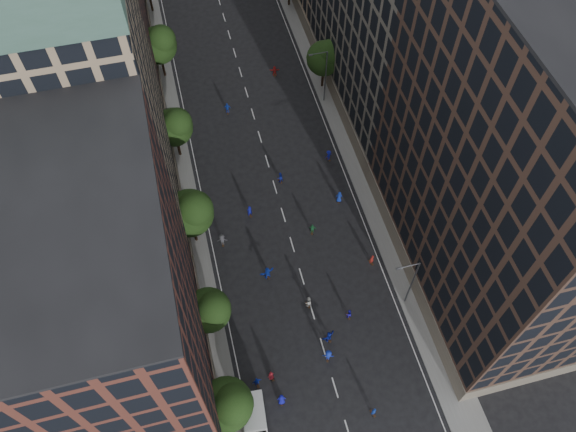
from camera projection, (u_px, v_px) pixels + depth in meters
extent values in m
plane|color=black|center=(261.00, 139.00, 77.85)|extent=(240.00, 240.00, 0.00)
cube|color=slate|center=(167.00, 116.00, 80.17)|extent=(4.00, 105.00, 0.15)
cube|color=slate|center=(328.00, 87.00, 83.44)|extent=(4.00, 105.00, 0.15)
cube|color=#592B22|center=(109.00, 315.00, 47.21)|extent=(14.00, 22.00, 30.00)
cube|color=#988163|center=(87.00, 100.00, 58.42)|extent=(14.00, 26.00, 34.00)
cube|color=#452F24|center=(512.00, 169.00, 52.03)|extent=(14.00, 30.00, 36.00)
cylinder|color=black|center=(229.00, 414.00, 55.36)|extent=(0.36, 0.36, 3.96)
sphere|color=black|center=(226.00, 404.00, 52.36)|extent=(5.20, 5.20, 5.20)
sphere|color=black|center=(233.00, 404.00, 51.09)|extent=(3.90, 3.90, 3.90)
cylinder|color=black|center=(212.00, 323.00, 60.83)|extent=(0.36, 0.36, 3.70)
sphere|color=black|center=(208.00, 310.00, 58.04)|extent=(4.80, 4.80, 4.80)
sphere|color=black|center=(214.00, 308.00, 56.86)|extent=(3.60, 3.60, 3.60)
cylinder|color=black|center=(194.00, 231.00, 67.05)|extent=(0.36, 0.36, 4.22)
sphere|color=black|center=(190.00, 213.00, 63.85)|extent=(5.60, 5.60, 5.60)
sphere|color=black|center=(195.00, 209.00, 62.48)|extent=(4.20, 4.20, 4.20)
cylinder|color=black|center=(178.00, 145.00, 74.71)|extent=(0.36, 0.36, 3.87)
sphere|color=black|center=(174.00, 127.00, 71.78)|extent=(5.00, 5.00, 5.00)
sphere|color=black|center=(177.00, 122.00, 70.55)|extent=(3.75, 3.75, 3.75)
cylinder|color=black|center=(163.00, 65.00, 83.22)|extent=(0.36, 0.36, 4.05)
sphere|color=black|center=(158.00, 45.00, 80.15)|extent=(5.40, 5.40, 5.40)
sphere|color=black|center=(161.00, 39.00, 78.83)|extent=(4.05, 4.05, 4.05)
cylinder|color=black|center=(151.00, 1.00, 91.91)|extent=(0.36, 0.36, 3.78)
cylinder|color=black|center=(323.00, 77.00, 82.11)|extent=(0.36, 0.36, 3.74)
sphere|color=black|center=(324.00, 58.00, 79.28)|extent=(5.00, 5.00, 5.00)
sphere|color=black|center=(330.00, 53.00, 78.05)|extent=(3.75, 3.75, 3.75)
cylinder|color=#595B60|center=(412.00, 283.00, 60.52)|extent=(0.18, 0.18, 9.00)
cylinder|color=#595B60|center=(409.00, 266.00, 56.61)|extent=(2.40, 0.12, 0.12)
cube|color=#595B60|center=(398.00, 269.00, 56.50)|extent=(0.50, 0.22, 0.15)
cylinder|color=#595B60|center=(326.00, 78.00, 78.23)|extent=(0.18, 0.18, 9.00)
cylinder|color=#595B60|center=(319.00, 53.00, 74.31)|extent=(2.40, 0.12, 0.12)
cube|color=#595B60|center=(311.00, 55.00, 74.21)|extent=(0.50, 0.22, 0.15)
cube|color=silver|center=(254.00, 413.00, 55.87)|extent=(2.50, 3.94, 2.31)
cylinder|color=black|center=(242.00, 403.00, 57.51)|extent=(0.33, 0.82, 0.80)
cylinder|color=black|center=(263.00, 400.00, 57.70)|extent=(0.33, 0.82, 0.80)
imported|color=#1516AA|center=(282.00, 399.00, 57.17)|extent=(1.02, 0.73, 1.93)
imported|color=#123198|center=(374.00, 412.00, 56.67)|extent=(0.66, 0.53, 1.58)
imported|color=#1F17BD|center=(349.00, 314.00, 62.61)|extent=(0.78, 0.64, 1.49)
imported|color=#162DB5|center=(328.00, 356.00, 59.77)|extent=(1.35, 1.04, 1.84)
imported|color=#1429AA|center=(257.00, 382.00, 58.28)|extent=(1.06, 0.59, 1.71)
imported|color=#1322A1|center=(329.00, 337.00, 60.96)|extent=(1.74, 1.18, 1.80)
imported|color=maroon|center=(271.00, 376.00, 58.74)|extent=(0.86, 0.71, 1.52)
imported|color=#A1211A|center=(372.00, 259.00, 66.38)|extent=(0.69, 0.57, 1.62)
imported|color=#B9B9B4|center=(308.00, 302.00, 63.23)|extent=(1.03, 0.90, 1.81)
imported|color=#404045|center=(222.00, 240.00, 67.71)|extent=(1.31, 0.87, 1.89)
imported|color=#1D6032|center=(312.00, 229.00, 68.75)|extent=(1.03, 0.71, 1.62)
imported|color=#1735BB|center=(267.00, 273.00, 65.21)|extent=(1.87, 1.06, 1.92)
imported|color=#132D9D|center=(339.00, 197.00, 71.33)|extent=(0.99, 0.80, 1.76)
imported|color=#111690|center=(250.00, 211.00, 70.07)|extent=(0.78, 0.64, 1.85)
imported|color=navy|center=(280.00, 177.00, 73.11)|extent=(0.97, 0.86, 1.67)
imported|color=#161BB5|center=(328.00, 156.00, 75.19)|extent=(1.22, 1.00, 1.64)
imported|color=#1538B0|center=(227.00, 108.00, 79.94)|extent=(1.10, 0.70, 1.75)
imported|color=maroon|center=(275.00, 71.00, 84.26)|extent=(1.61, 0.79, 1.67)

